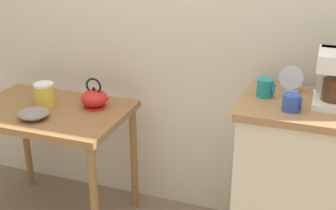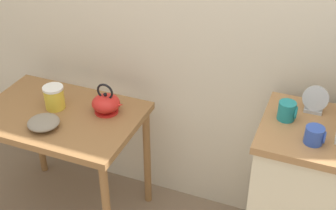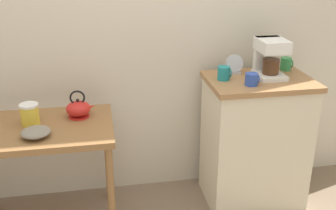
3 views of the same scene
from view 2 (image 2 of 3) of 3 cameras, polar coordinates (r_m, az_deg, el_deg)
wooden_table at (r=2.64m, az=-13.11°, el=-2.74°), size 0.88×0.60×0.74m
kitchen_counter at (r=2.47m, az=18.58°, el=-12.09°), size 0.70×0.50×0.93m
bowl_stoneware at (r=2.47m, az=-15.27°, el=-2.14°), size 0.17×0.17×0.05m
teakettle at (r=2.52m, az=-7.71°, el=0.21°), size 0.19×0.16×0.18m
canister_enamel at (r=2.60m, az=-14.01°, el=0.94°), size 0.11×0.11×0.13m
mug_dark_teal at (r=2.18m, az=14.65°, el=-0.72°), size 0.09×0.08×0.09m
mug_blue at (r=2.06m, az=17.83°, el=-3.63°), size 0.09×0.08×0.08m
table_clock at (r=2.26m, az=17.88°, el=0.50°), size 0.12×0.06×0.13m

